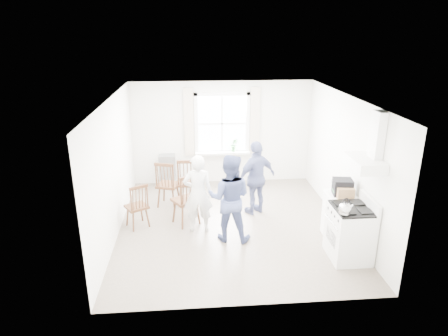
% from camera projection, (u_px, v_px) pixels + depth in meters
% --- Properties ---
extents(room_shell, '(4.62, 5.12, 2.64)m').
position_uv_depth(room_shell, '(232.00, 165.00, 7.72)').
color(room_shell, '#796B5D').
rests_on(room_shell, ground).
extents(window_assembly, '(1.88, 0.24, 1.70)m').
position_uv_depth(window_assembly, '(222.00, 127.00, 9.96)').
color(window_assembly, white).
rests_on(window_assembly, room_shell).
extents(range_hood, '(0.45, 0.76, 0.94)m').
position_uv_depth(range_hood, '(369.00, 154.00, 6.41)').
color(range_hood, white).
rests_on(range_hood, room_shell).
extents(shelf_unit, '(0.40, 0.30, 0.80)m').
position_uv_depth(shelf_unit, '(167.00, 170.00, 10.10)').
color(shelf_unit, gray).
rests_on(shelf_unit, ground).
extents(gas_stove, '(0.68, 0.76, 1.12)m').
position_uv_depth(gas_stove, '(350.00, 232.00, 6.87)').
color(gas_stove, white).
rests_on(gas_stove, ground).
extents(kettle, '(0.20, 0.20, 0.29)m').
position_uv_depth(kettle, '(345.00, 209.00, 6.45)').
color(kettle, silver).
rests_on(kettle, gas_stove).
extents(low_cabinet, '(0.50, 0.55, 0.90)m').
position_uv_depth(low_cabinet, '(339.00, 216.00, 7.55)').
color(low_cabinet, white).
rests_on(low_cabinet, ground).
extents(stereo_stack, '(0.38, 0.35, 0.30)m').
position_uv_depth(stereo_stack, '(342.00, 187.00, 7.32)').
color(stereo_stack, black).
rests_on(stereo_stack, low_cabinet).
extents(cardboard_box, '(0.33, 0.25, 0.20)m').
position_uv_depth(cardboard_box, '(345.00, 192.00, 7.22)').
color(cardboard_box, '#A57C4F').
rests_on(cardboard_box, low_cabinet).
extents(windsor_chair_a, '(0.54, 0.54, 0.95)m').
position_uv_depth(windsor_chair_a, '(138.00, 202.00, 7.85)').
color(windsor_chair_a, '#462816').
rests_on(windsor_chair_a, ground).
extents(windsor_chair_b, '(0.48, 0.47, 1.12)m').
position_uv_depth(windsor_chair_b, '(188.00, 177.00, 8.84)').
color(windsor_chair_b, '#462816').
rests_on(windsor_chair_b, ground).
extents(windsor_chair_c, '(0.64, 0.63, 1.12)m').
position_uv_depth(windsor_chair_c, '(188.00, 194.00, 7.93)').
color(windsor_chair_c, '#462816').
rests_on(windsor_chair_c, ground).
extents(person_left, '(0.57, 0.57, 1.57)m').
position_uv_depth(person_left, '(198.00, 194.00, 7.70)').
color(person_left, silver).
rests_on(person_left, ground).
extents(person_mid, '(0.98, 0.98, 1.68)m').
position_uv_depth(person_mid, '(229.00, 198.00, 7.37)').
color(person_mid, '#475384').
rests_on(person_mid, ground).
extents(person_right, '(1.28, 1.28, 1.61)m').
position_uv_depth(person_right, '(256.00, 178.00, 8.46)').
color(person_right, navy).
rests_on(person_right, ground).
extents(potted_plant, '(0.19, 0.19, 0.34)m').
position_uv_depth(potted_plant, '(234.00, 145.00, 10.05)').
color(potted_plant, '#2E682F').
rests_on(potted_plant, window_assembly).
extents(windsor_chair_d, '(0.57, 0.56, 1.07)m').
position_uv_depth(windsor_chair_d, '(166.00, 180.00, 8.76)').
color(windsor_chair_d, '#462816').
rests_on(windsor_chair_d, ground).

